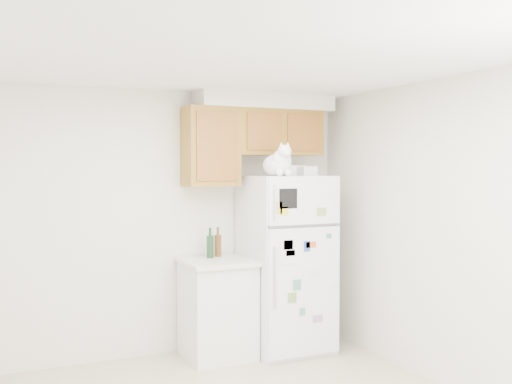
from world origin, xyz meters
TOP-DOWN VIEW (x-y plane):
  - room_shell at (0.12, 0.24)m, footprint 3.84×4.04m
  - refrigerator at (1.20, 1.61)m, footprint 0.76×0.78m
  - base_counter at (0.51, 1.68)m, footprint 0.64×0.64m
  - cat at (1.00, 1.37)m, footprint 0.30×0.44m
  - storage_box_back at (1.38, 1.76)m, footprint 0.21×0.18m
  - storage_box_front at (1.42, 1.58)m, footprint 0.15×0.12m
  - bottle_green at (0.48, 1.80)m, footprint 0.07×0.07m
  - bottle_amber at (0.58, 1.86)m, footprint 0.07×0.07m

SIDE VIEW (x-z plane):
  - base_counter at x=0.51m, z-range 0.00..0.92m
  - refrigerator at x=1.20m, z-range 0.00..1.70m
  - bottle_amber at x=0.58m, z-range 0.92..1.20m
  - bottle_green at x=0.48m, z-range 0.92..1.21m
  - room_shell at x=0.12m, z-range 0.41..2.93m
  - storage_box_front at x=1.42m, z-range 1.70..1.79m
  - storage_box_back at x=1.38m, z-range 1.70..1.80m
  - cat at x=1.00m, z-range 1.66..1.97m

